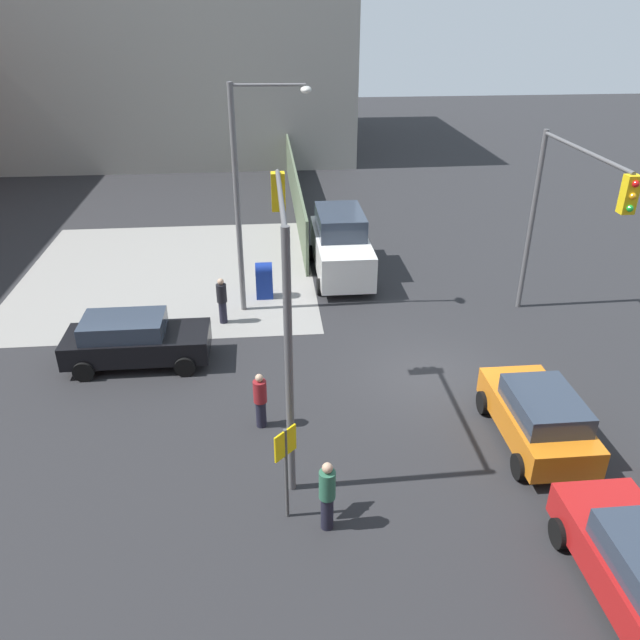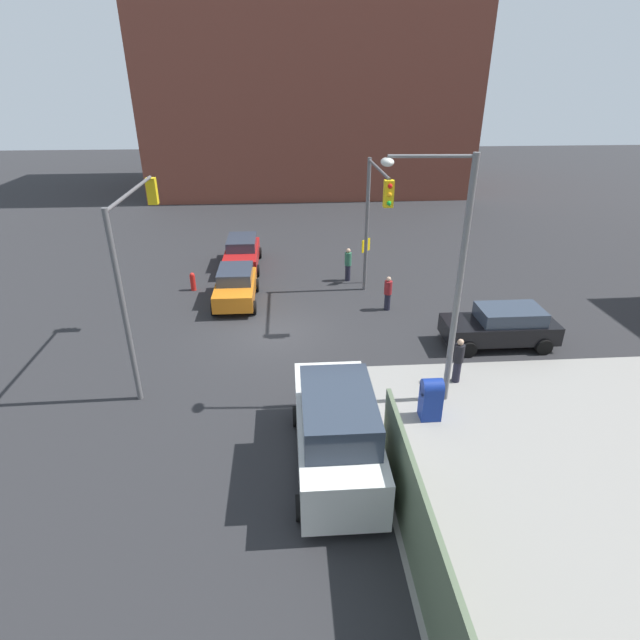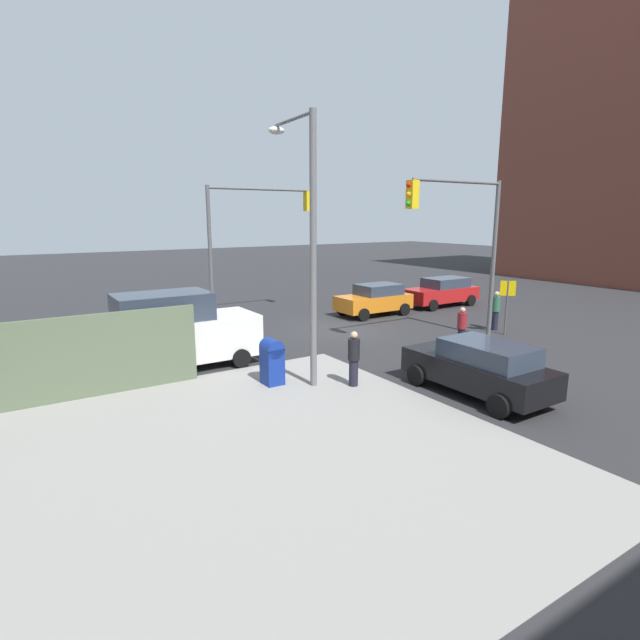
{
  "view_description": "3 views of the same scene",
  "coord_description": "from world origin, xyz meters",
  "px_view_note": "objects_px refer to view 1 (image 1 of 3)",
  "views": [
    {
      "loc": [
        -15.83,
        4.88,
        10.36
      ],
      "look_at": [
        1.83,
        3.25,
        1.16
      ],
      "focal_mm": 35.0,
      "sensor_mm": 36.0,
      "label": 1
    },
    {
      "loc": [
        18.9,
        0.63,
        9.86
      ],
      "look_at": [
        2.56,
        1.75,
        1.8
      ],
      "focal_mm": 28.0,
      "sensor_mm": 36.0,
      "label": 2
    },
    {
      "loc": [
        12.92,
        18.17,
        5.09
      ],
      "look_at": [
        2.29,
        1.64,
        0.99
      ],
      "focal_mm": 28.0,
      "sensor_mm": 36.0,
      "label": 3
    }
  ],
  "objects_px": {
    "street_lamp_corner": "(247,185)",
    "coupe_orange": "(538,416)",
    "van_white_delivery": "(341,245)",
    "traffic_signal_se_corner": "(566,204)",
    "mailbox_blue": "(264,279)",
    "pedestrian_waiting": "(260,400)",
    "sedan_black": "(134,340)",
    "pedestrian_walking_north": "(222,300)",
    "pedestrian_crossing": "(327,495)",
    "traffic_signal_nw_corner": "(284,278)"
  },
  "relations": [
    {
      "from": "pedestrian_walking_north",
      "to": "coupe_orange",
      "type": "bearing_deg",
      "value": -75.72
    },
    {
      "from": "traffic_signal_nw_corner",
      "to": "coupe_orange",
      "type": "distance_m",
      "value": 7.45
    },
    {
      "from": "mailbox_blue",
      "to": "van_white_delivery",
      "type": "height_order",
      "value": "van_white_delivery"
    },
    {
      "from": "sedan_black",
      "to": "pedestrian_waiting",
      "type": "distance_m",
      "value": 5.34
    },
    {
      "from": "traffic_signal_se_corner",
      "to": "mailbox_blue",
      "type": "xyz_separation_m",
      "value": [
        3.91,
        9.5,
        -3.88
      ]
    },
    {
      "from": "coupe_orange",
      "to": "mailbox_blue",
      "type": "bearing_deg",
      "value": 35.72
    },
    {
      "from": "street_lamp_corner",
      "to": "pedestrian_walking_north",
      "type": "relative_size",
      "value": 4.68
    },
    {
      "from": "mailbox_blue",
      "to": "pedestrian_waiting",
      "type": "bearing_deg",
      "value": 178.6
    },
    {
      "from": "sedan_black",
      "to": "van_white_delivery",
      "type": "bearing_deg",
      "value": -47.97
    },
    {
      "from": "mailbox_blue",
      "to": "pedestrian_waiting",
      "type": "height_order",
      "value": "pedestrian_waiting"
    },
    {
      "from": "mailbox_blue",
      "to": "pedestrian_crossing",
      "type": "height_order",
      "value": "pedestrian_crossing"
    },
    {
      "from": "van_white_delivery",
      "to": "pedestrian_walking_north",
      "type": "distance_m",
      "value": 6.2
    },
    {
      "from": "pedestrian_waiting",
      "to": "traffic_signal_nw_corner",
      "type": "bearing_deg",
      "value": -145.68
    },
    {
      "from": "street_lamp_corner",
      "to": "traffic_signal_se_corner",
      "type": "bearing_deg",
      "value": -106.2
    },
    {
      "from": "traffic_signal_nw_corner",
      "to": "sedan_black",
      "type": "relative_size",
      "value": 1.46
    },
    {
      "from": "coupe_orange",
      "to": "pedestrian_crossing",
      "type": "distance_m",
      "value": 6.18
    },
    {
      "from": "traffic_signal_nw_corner",
      "to": "pedestrian_crossing",
      "type": "height_order",
      "value": "traffic_signal_nw_corner"
    },
    {
      "from": "mailbox_blue",
      "to": "pedestrian_walking_north",
      "type": "xyz_separation_m",
      "value": [
        -2.0,
        1.5,
        0.13
      ]
    },
    {
      "from": "mailbox_blue",
      "to": "pedestrian_walking_north",
      "type": "relative_size",
      "value": 0.84
    },
    {
      "from": "van_white_delivery",
      "to": "pedestrian_crossing",
      "type": "relative_size",
      "value": 3.04
    },
    {
      "from": "traffic_signal_se_corner",
      "to": "coupe_orange",
      "type": "height_order",
      "value": "traffic_signal_se_corner"
    },
    {
      "from": "street_lamp_corner",
      "to": "coupe_orange",
      "type": "distance_m",
      "value": 11.89
    },
    {
      "from": "pedestrian_waiting",
      "to": "pedestrian_walking_north",
      "type": "bearing_deg",
      "value": -3.74
    },
    {
      "from": "street_lamp_corner",
      "to": "coupe_orange",
      "type": "height_order",
      "value": "street_lamp_corner"
    },
    {
      "from": "traffic_signal_se_corner",
      "to": "street_lamp_corner",
      "type": "distance_m",
      "value": 10.34
    },
    {
      "from": "traffic_signal_nw_corner",
      "to": "pedestrian_crossing",
      "type": "relative_size",
      "value": 3.66
    },
    {
      "from": "van_white_delivery",
      "to": "pedestrian_crossing",
      "type": "height_order",
      "value": "van_white_delivery"
    },
    {
      "from": "van_white_delivery",
      "to": "pedestrian_crossing",
      "type": "bearing_deg",
      "value": 171.88
    },
    {
      "from": "coupe_orange",
      "to": "traffic_signal_se_corner",
      "type": "bearing_deg",
      "value": -24.8
    },
    {
      "from": "coupe_orange",
      "to": "van_white_delivery",
      "type": "distance_m",
      "value": 12.17
    },
    {
      "from": "street_lamp_corner",
      "to": "van_white_delivery",
      "type": "xyz_separation_m",
      "value": [
        3.05,
        -3.63,
        -3.42
      ]
    },
    {
      "from": "traffic_signal_se_corner",
      "to": "pedestrian_crossing",
      "type": "height_order",
      "value": "traffic_signal_se_corner"
    },
    {
      "from": "street_lamp_corner",
      "to": "coupe_orange",
      "type": "xyz_separation_m",
      "value": [
        -8.55,
        -7.31,
        -3.86
      ]
    },
    {
      "from": "mailbox_blue",
      "to": "sedan_black",
      "type": "relative_size",
      "value": 0.32
    },
    {
      "from": "traffic_signal_se_corner",
      "to": "sedan_black",
      "type": "height_order",
      "value": "traffic_signal_se_corner"
    },
    {
      "from": "street_lamp_corner",
      "to": "pedestrian_walking_north",
      "type": "bearing_deg",
      "value": 132.51
    },
    {
      "from": "pedestrian_crossing",
      "to": "pedestrian_walking_north",
      "type": "relative_size",
      "value": 1.04
    },
    {
      "from": "traffic_signal_se_corner",
      "to": "pedestrian_waiting",
      "type": "height_order",
      "value": "traffic_signal_se_corner"
    },
    {
      "from": "pedestrian_waiting",
      "to": "street_lamp_corner",
      "type": "bearing_deg",
      "value": -13.74
    },
    {
      "from": "street_lamp_corner",
      "to": "sedan_black",
      "type": "bearing_deg",
      "value": 133.93
    },
    {
      "from": "street_lamp_corner",
      "to": "pedestrian_walking_north",
      "type": "distance_m",
      "value": 4.08
    },
    {
      "from": "mailbox_blue",
      "to": "coupe_orange",
      "type": "relative_size",
      "value": 0.36
    },
    {
      "from": "traffic_signal_se_corner",
      "to": "sedan_black",
      "type": "xyz_separation_m",
      "value": [
        -0.65,
        13.6,
        -3.8
      ]
    },
    {
      "from": "mailbox_blue",
      "to": "pedestrian_crossing",
      "type": "relative_size",
      "value": 0.81
    },
    {
      "from": "street_lamp_corner",
      "to": "pedestrian_waiting",
      "type": "height_order",
      "value": "street_lamp_corner"
    },
    {
      "from": "pedestrian_crossing",
      "to": "traffic_signal_nw_corner",
      "type": "bearing_deg",
      "value": 152.05
    },
    {
      "from": "pedestrian_walking_north",
      "to": "van_white_delivery",
      "type": "bearing_deg",
      "value": 6.94
    },
    {
      "from": "sedan_black",
      "to": "van_white_delivery",
      "type": "height_order",
      "value": "van_white_delivery"
    },
    {
      "from": "street_lamp_corner",
      "to": "pedestrian_waiting",
      "type": "xyz_separation_m",
      "value": [
        -7.18,
        -0.23,
        -3.85
      ]
    },
    {
      "from": "traffic_signal_se_corner",
      "to": "van_white_delivery",
      "type": "height_order",
      "value": "traffic_signal_se_corner"
    }
  ]
}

